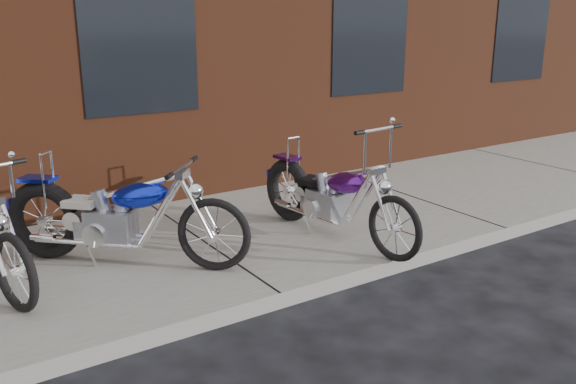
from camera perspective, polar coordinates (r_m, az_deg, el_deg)
ground at (r=5.34m, az=-0.70°, el=-10.90°), size 120.00×120.00×0.00m
sidewalk at (r=6.51m, az=-7.89°, el=-5.17°), size 22.00×3.00×0.15m
chopper_purple at (r=6.43m, az=4.22°, el=-0.79°), size 0.55×2.26×1.27m
chopper_blue at (r=5.93m, az=-15.43°, el=-2.52°), size 1.83×1.76×1.06m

